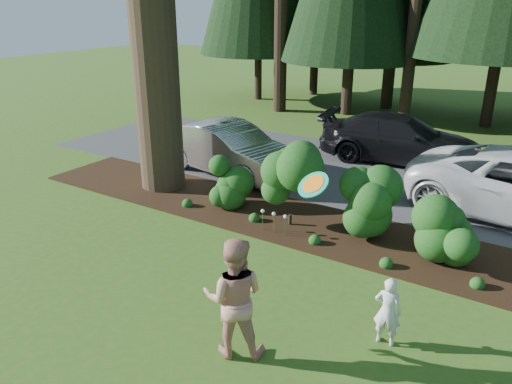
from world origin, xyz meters
TOP-DOWN VIEW (x-y plane):
  - ground at (0.00, 0.00)m, footprint 80.00×80.00m
  - mulch_bed at (0.00, 3.25)m, footprint 16.00×2.50m
  - driveway at (0.00, 7.50)m, footprint 22.00×6.00m
  - shrub_row at (0.77, 3.14)m, footprint 6.53×1.60m
  - lily_cluster at (-0.30, 2.40)m, footprint 0.69×0.09m
  - car_silver_wagon at (-3.62, 5.33)m, footprint 4.93×2.39m
  - car_dark_suv at (0.40, 9.41)m, footprint 5.52×2.93m
  - child at (3.17, -0.00)m, footprint 0.45×0.32m
  - adult at (1.28, -1.46)m, footprint 1.17×1.08m
  - frisbee at (1.80, 0.01)m, footprint 0.59×0.45m

SIDE VIEW (x-z plane):
  - ground at x=0.00m, z-range 0.00..0.00m
  - driveway at x=0.00m, z-range 0.00..0.03m
  - mulch_bed at x=0.00m, z-range 0.00..0.05m
  - lily_cluster at x=-0.30m, z-range 0.21..0.78m
  - child at x=3.17m, z-range 0.00..1.17m
  - car_dark_suv at x=0.40m, z-range 0.03..1.55m
  - car_silver_wagon at x=-3.62m, z-range 0.03..1.59m
  - shrub_row at x=0.77m, z-range 0.00..1.61m
  - adult at x=1.28m, z-range 0.00..1.93m
  - frisbee at x=1.80m, z-range 2.18..2.62m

